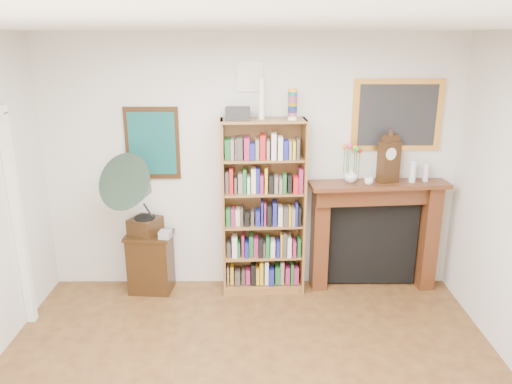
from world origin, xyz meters
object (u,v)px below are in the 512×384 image
side_cabinet (151,262)px  teacup (369,181)px  bottle_left (413,171)px  mantel_clock (389,159)px  fireplace (374,225)px  bookshelf (263,198)px  cd_stack (165,234)px  gramophone (139,191)px  flower_vase (351,175)px  bottle_right (426,172)px

side_cabinet → teacup: (2.36, -0.05, 0.95)m
side_cabinet → teacup: size_ratio=7.24×
teacup → bottle_left: (0.48, 0.09, 0.08)m
mantel_clock → fireplace: bearing=133.9°
side_cabinet → fireplace: bearing=6.6°
bookshelf → cd_stack: bearing=-176.9°
gramophone → flower_vase: bearing=28.0°
mantel_clock → bottle_right: mantel_clock is taller
flower_vase → cd_stack: bearing=-175.5°
bookshelf → bottle_right: bearing=-2.0°
bookshelf → bottle_left: bearing=-3.0°
bookshelf → cd_stack: bookshelf is taller
gramophone → flower_vase: size_ratio=6.20×
flower_vase → bottle_left: (0.66, -0.01, 0.04)m
side_cabinet → gramophone: size_ratio=0.70×
bookshelf → bottle_left: 1.62m
cd_stack → flower_vase: flower_vase is taller
bookshelf → flower_vase: bookshelf is taller
bookshelf → fireplace: size_ratio=1.47×
teacup → flower_vase: bearing=150.5°
cd_stack → flower_vase: bearing=4.5°
bookshelf → mantel_clock: (1.33, 0.03, 0.42)m
bottle_right → cd_stack: bearing=-176.2°
gramophone → flower_vase: 2.23m
bookshelf → bottle_right: size_ratio=11.13×
fireplace → side_cabinet: bearing=176.9°
bookshelf → side_cabinet: 1.45m
gramophone → bottle_left: gramophone is taller
side_cabinet → mantel_clock: size_ratio=1.33×
bookshelf → side_cabinet: bookshelf is taller
bottle_right → flower_vase: bearing=-178.1°
bookshelf → flower_vase: (0.94, 0.03, 0.25)m
flower_vase → bottle_left: bottle_left is taller
flower_vase → fireplace: bearing=7.9°
cd_stack → side_cabinet: bearing=151.7°
fireplace → mantel_clock: mantel_clock is taller
fireplace → gramophone: 2.58m
mantel_clock → bottle_left: (0.26, -0.01, -0.13)m
mantel_clock → bottle_left: size_ratio=2.12×
side_cabinet → bottle_right: (3.00, 0.08, 1.02)m
gramophone → bottle_left: 2.89m
mantel_clock → flower_vase: 0.43m
side_cabinet → fireplace: 2.52m
mantel_clock → bottle_left: mantel_clock is taller
cd_stack → teacup: bearing=1.6°
mantel_clock → teacup: bearing=-178.6°
fireplace → cd_stack: bearing=179.8°
cd_stack → mantel_clock: size_ratio=0.24×
side_cabinet → fireplace: size_ratio=0.45×
bookshelf → mantel_clock: size_ratio=4.37×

